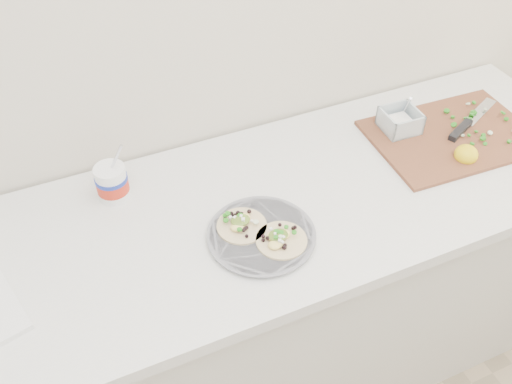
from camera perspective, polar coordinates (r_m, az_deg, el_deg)
name	(u,v)px	position (r m, az deg, el deg)	size (l,w,h in m)	color
counter	(210,320)	(1.83, -4.62, -12.62)	(2.44, 0.66, 0.90)	beige
taco_plate	(261,233)	(1.42, 0.54, -4.11)	(0.27, 0.27, 0.04)	slate
tub	(112,179)	(1.55, -14.16, 1.26)	(0.09, 0.09, 0.19)	white
cutboard	(448,131)	(1.83, 18.65, 5.79)	(0.50, 0.36, 0.08)	brown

